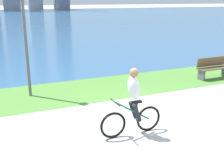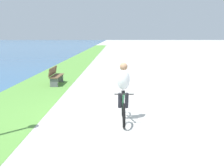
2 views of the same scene
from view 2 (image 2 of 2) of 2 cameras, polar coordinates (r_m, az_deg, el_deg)
The scene contains 4 objects.
ground_plane at distance 8.16m, azimuth -1.24°, elevation -6.59°, with size 300.00×300.00×0.00m, color #B2AFA8.
grass_strip_bayside at distance 8.92m, azimuth -23.53°, elevation -5.95°, with size 120.00×2.87×0.01m, color #59933D.
cyclist_lead at distance 7.16m, azimuth 2.62°, elevation -2.08°, with size 1.67×0.52×1.71m.
bench_near_path at distance 13.07m, azimuth -12.77°, elevation 1.83°, with size 1.50×0.47×0.90m.
Camera 2 is at (-7.77, -0.26, 2.45)m, focal length 40.01 mm.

